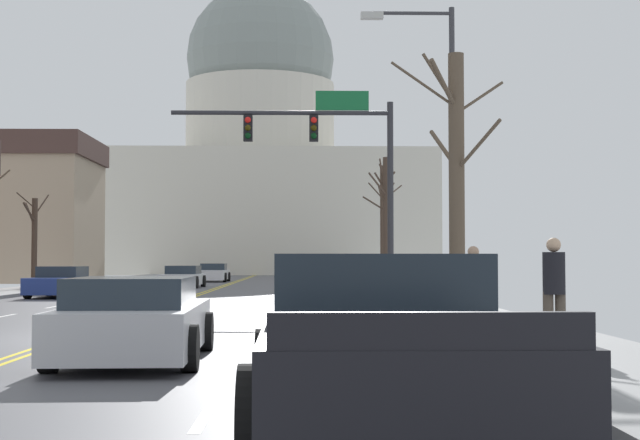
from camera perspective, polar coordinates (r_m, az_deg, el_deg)
The scene contains 18 objects.
ground at distance 18.26m, azimuth -15.32°, elevation -7.05°, with size 20.00×180.00×0.20m.
signal_gantry at distance 32.92m, azimuth 0.65°, elevation 4.31°, with size 7.91×0.41×7.40m.
street_lamp_right at distance 23.32m, azimuth 7.41°, elevation 5.48°, with size 2.35×0.24×7.70m.
capitol_building at distance 99.17m, azimuth -3.72°, elevation 3.55°, with size 35.86×21.12×33.40m.
sedan_near_00 at distance 27.76m, azimuth 0.86°, elevation -4.46°, with size 2.12×4.51×1.15m.
sedan_near_01 at distance 20.51m, azimuth 0.66°, elevation -5.02°, with size 2.09×4.76×1.26m.
sedan_near_02 at distance 14.06m, azimuth -11.33°, elevation -6.13°, with size 2.19×4.72×1.25m.
pickup_truck_near_03 at distance 8.15m, azimuth 3.94°, elevation -8.08°, with size 2.39×5.36×1.56m.
sedan_oncoming_00 at distance 38.44m, azimuth -15.65°, elevation -3.76°, with size 2.17×4.40×1.24m.
sedan_oncoming_01 at distance 50.37m, azimuth -8.48°, elevation -3.51°, with size 2.23×4.48×1.18m.
sedan_oncoming_02 at distance 63.24m, azimuth -6.61°, elevation -3.28°, with size 2.12×4.38×1.24m.
flank_building_02 at distance 65.32m, azimuth -18.83°, elevation 0.63°, with size 11.80×9.44×9.65m.
bare_tree_00 at distance 43.59m, azimuth 4.13°, elevation -0.04°, with size 1.94×2.37×6.20m.
bare_tree_01 at distance 46.91m, azimuth -17.25°, elevation -1.09°, with size 1.57×2.98×4.73m.
bare_tree_02 at distance 20.52m, azimuth 8.41°, elevation 2.38°, with size 2.50×2.60×5.93m.
bare_tree_04 at distance 49.41m, azimuth 3.93°, elevation -0.04°, with size 1.02×1.29×7.13m.
pedestrian_00 at distance 14.50m, azimuth 14.25°, elevation -4.05°, with size 0.35×0.34×1.70m.
pedestrian_01 at distance 18.00m, azimuth 9.46°, elevation -3.91°, with size 0.35×0.34×1.63m.
Camera 1 is at (4.43, -17.65, 1.51)m, focal length 51.83 mm.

